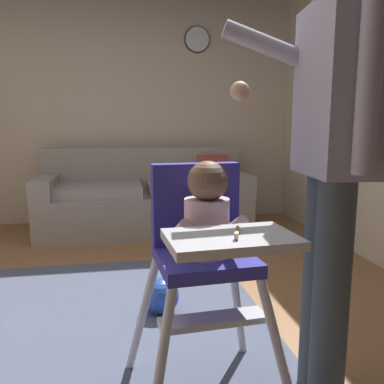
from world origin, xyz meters
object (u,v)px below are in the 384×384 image
couch (145,199)px  high_chair (205,237)px  toy_ball (161,296)px  wall_clock (197,40)px  adult_standing (331,158)px

couch → high_chair: size_ratio=2.18×
toy_ball → high_chair: bearing=-82.9°
high_chair → wall_clock: 3.53m
toy_ball → wall_clock: 3.18m
high_chair → wall_clock: size_ratio=3.36×
toy_ball → couch: bearing=89.1°
couch → adult_standing: 2.91m
couch → toy_ball: bearing=-0.9°
adult_standing → wall_clock: size_ratio=5.91×
toy_ball → wall_clock: size_ratio=0.72×
couch → high_chair: 2.75m
couch → high_chair: (0.07, -2.72, 0.35)m
high_chair → toy_ball: (-0.10, 0.78, -0.58)m
couch → high_chair: high_chair is taller
toy_ball → wall_clock: wall_clock is taller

